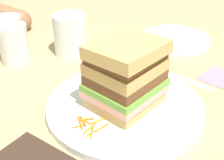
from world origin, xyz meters
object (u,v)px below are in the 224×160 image
at_px(napkin_pink, 224,79).
at_px(side_plate, 175,39).
at_px(knife, 174,75).
at_px(main_plate, 125,107).
at_px(sandwich, 125,75).
at_px(juice_glass, 71,37).
at_px(empty_tumbler_1, 14,44).
at_px(empty_tumbler_0, 10,32).

bearing_deg(napkin_pink, side_plate, 58.50).
xyz_separation_m(knife, side_plate, (0.17, 0.09, 0.00)).
relative_size(side_plate, napkin_pink, 2.03).
distance_m(main_plate, sandwich, 0.07).
relative_size(main_plate, sandwich, 2.16).
bearing_deg(sandwich, knife, -4.19).
xyz_separation_m(main_plate, side_plate, (0.34, 0.08, -0.00)).
xyz_separation_m(sandwich, juice_glass, (0.11, 0.25, -0.03)).
relative_size(empty_tumbler_1, napkin_pink, 1.02).
bearing_deg(sandwich, empty_tumbler_1, 91.11).
xyz_separation_m(knife, juice_glass, (-0.06, 0.26, 0.04)).
height_order(main_plate, juice_glass, juice_glass).
bearing_deg(knife, main_plate, 175.64).
distance_m(knife, napkin_pink, 0.11).
height_order(sandwich, empty_tumbler_1, sandwich).
xyz_separation_m(main_plate, empty_tumbler_0, (0.04, 0.40, 0.04)).
height_order(juice_glass, napkin_pink, juice_glass).
relative_size(knife, empty_tumbler_1, 2.12).
height_order(knife, juice_glass, juice_glass).
bearing_deg(sandwich, main_plate, 23.89).
height_order(empty_tumbler_0, side_plate, empty_tumbler_0).
bearing_deg(empty_tumbler_1, side_plate, -34.89).
distance_m(knife, empty_tumbler_0, 0.43).
bearing_deg(side_plate, juice_glass, 142.81).
bearing_deg(empty_tumbler_1, main_plate, -88.71).
bearing_deg(juice_glass, empty_tumbler_1, 149.94).
height_order(knife, empty_tumbler_1, empty_tumbler_1).
bearing_deg(juice_glass, empty_tumbler_0, 116.06).
height_order(juice_glass, empty_tumbler_0, juice_glass).
xyz_separation_m(main_plate, knife, (0.17, -0.01, -0.01)).
distance_m(juice_glass, empty_tumbler_0, 0.17).
xyz_separation_m(main_plate, sandwich, (-0.00, -0.00, 0.07)).
relative_size(main_plate, napkin_pink, 3.14).
distance_m(sandwich, empty_tumbler_1, 0.32).
xyz_separation_m(empty_tumbler_0, side_plate, (0.30, -0.32, -0.04)).
height_order(main_plate, knife, main_plate).
bearing_deg(side_plate, main_plate, -167.24).
bearing_deg(sandwich, empty_tumbler_0, 84.49).
distance_m(sandwich, juice_glass, 0.27).
bearing_deg(sandwich, juice_glass, 65.90).
height_order(knife, napkin_pink, same).
bearing_deg(knife, side_plate, 28.01).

